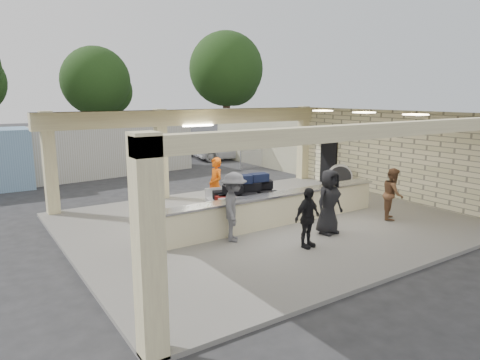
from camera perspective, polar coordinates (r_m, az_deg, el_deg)
ground at (r=13.83m, az=3.47°, el=-5.82°), size 120.00×120.00×0.00m
pavilion at (r=14.15m, az=2.60°, el=0.21°), size 12.01×10.00×3.55m
baggage_counter at (r=13.29m, az=4.80°, el=-3.92°), size 8.20×0.58×0.98m
luggage_cart at (r=13.78m, az=0.87°, el=-2.06°), size 2.79×2.09×1.46m
drum_fan at (r=18.43m, az=13.18°, el=0.45°), size 0.97×0.92×1.11m
baggage_handler at (r=14.49m, az=-3.26°, el=-0.72°), size 0.44×0.73×1.91m
passenger_a at (r=14.63m, az=19.70°, el=-1.73°), size 0.85×0.79×1.67m
passenger_b at (r=11.36m, az=8.97°, el=-4.99°), size 0.99×0.50×1.61m
passenger_c at (r=11.69m, az=-0.82°, el=-3.61°), size 1.08×1.26×1.92m
passenger_d at (r=12.56m, az=11.78°, el=-2.86°), size 0.95×0.44×1.89m
car_white_a at (r=27.78m, az=-1.37°, el=4.23°), size 4.92×2.87×1.33m
car_white_b at (r=31.45m, az=4.10°, el=5.11°), size 4.56×1.86×1.42m
car_dark at (r=30.04m, az=-4.94°, el=4.76°), size 4.13×1.51×1.37m
container_white at (r=22.69m, az=-20.93°, el=3.49°), size 12.01×3.46×2.57m
fence at (r=27.41m, az=10.61°, el=4.77°), size 12.06×0.06×2.03m
tree_mid at (r=38.13m, az=-18.27°, el=12.06°), size 6.00×5.60×8.00m
tree_right at (r=42.15m, az=-1.59°, el=14.18°), size 7.20×7.00×10.00m
adjacent_building at (r=27.09m, az=6.88°, el=5.97°), size 6.00×8.00×3.20m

